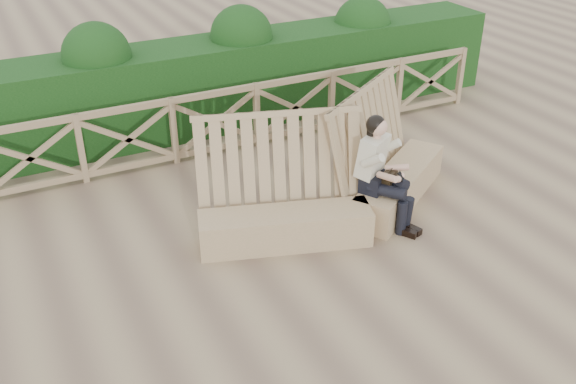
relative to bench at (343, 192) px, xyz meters
name	(u,v)px	position (x,y,z in m)	size (l,w,h in m)	color
ground	(322,265)	(-0.78, -0.85, -0.40)	(60.00, 60.00, 0.00)	brown
bench	(343,192)	(0.00, 0.00, 0.00)	(4.13, 1.86, 1.60)	#927C53
woman	(381,169)	(0.38, -0.30, 0.41)	(0.71, 0.98, 1.53)	black
guardrail	(216,123)	(-0.78, 2.65, 0.15)	(10.10, 0.09, 1.10)	#7E6549
hedge	(190,88)	(-0.78, 3.85, 0.35)	(12.00, 1.20, 1.50)	black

